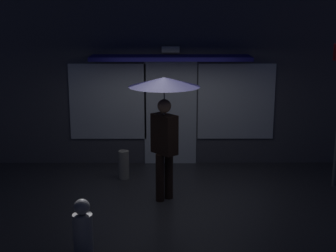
% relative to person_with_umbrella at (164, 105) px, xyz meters
% --- Properties ---
extents(ground_plane, '(18.00, 18.00, 0.00)m').
position_rel_person_with_umbrella_xyz_m(ground_plane, '(0.12, -0.09, -1.69)').
color(ground_plane, '#2D2D33').
extents(building_facade, '(10.48, 1.00, 3.74)m').
position_rel_person_with_umbrella_xyz_m(building_facade, '(0.12, 2.25, 0.17)').
color(building_facade, '#4C4C56').
rests_on(building_facade, ground).
extents(person_with_umbrella, '(1.20, 1.20, 2.16)m').
position_rel_person_with_umbrella_xyz_m(person_with_umbrella, '(0.00, 0.00, 0.00)').
color(person_with_umbrella, black).
rests_on(person_with_umbrella, ground).
extents(sidewalk_bollard, '(0.21, 0.21, 0.56)m').
position_rel_person_with_umbrella_xyz_m(sidewalk_bollard, '(-0.80, 1.10, -1.41)').
color(sidewalk_bollard, '#9E998E').
rests_on(sidewalk_bollard, ground).
extents(fire_hydrant, '(0.27, 0.27, 0.78)m').
position_rel_person_with_umbrella_xyz_m(fire_hydrant, '(-1.10, -1.94, -1.33)').
color(fire_hydrant, gray).
rests_on(fire_hydrant, ground).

